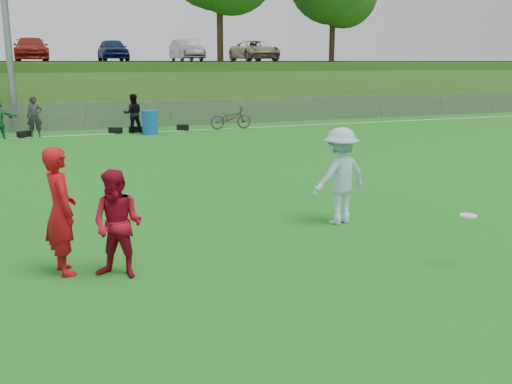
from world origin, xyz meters
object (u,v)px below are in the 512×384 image
player_blue (340,176)px  recycling_bin (150,122)px  frisbee (468,216)px  player_red_left (61,211)px  player_red_center (118,224)px  bicycle (231,118)px

player_blue → recycling_bin: 15.15m
frisbee → recycling_bin: (-1.29, 17.99, -0.30)m
player_red_left → player_red_center: size_ratio=1.19×
recycling_bin → player_red_center: bearing=-102.6°
frisbee → recycling_bin: 18.04m
player_red_left → player_blue: player_red_left is taller
player_red_left → player_blue: bearing=-93.1°
player_red_center → recycling_bin: (3.68, 16.47, -0.28)m
player_red_center → recycling_bin: player_red_center is taller
frisbee → bicycle: size_ratio=0.13×
player_red_center → bicycle: player_red_center is taller
player_red_left → bicycle: bearing=-39.3°
frisbee → recycling_bin: bearing=94.1°
player_blue → frisbee: 2.92m
player_blue → frisbee: bearing=89.2°
player_red_left → recycling_bin: 16.61m
player_red_left → frisbee: bearing=-121.9°
player_red_left → player_red_center: bearing=-134.7°
player_red_center → player_blue: size_ratio=0.85×
frisbee → recycling_bin: size_ratio=0.25×
bicycle → recycling_bin: bearing=101.8°
player_blue → bicycle: bearing=-113.6°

